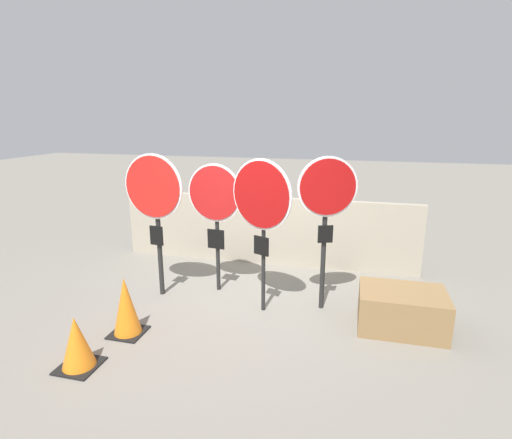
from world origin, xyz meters
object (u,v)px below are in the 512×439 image
storage_crate (402,310)px  stop_sign_0 (154,197)px  traffic_cone_1 (77,343)px  traffic_cone_0 (126,306)px  stop_sign_2 (261,203)px  stop_sign_3 (327,201)px  stop_sign_1 (215,202)px

storage_crate → stop_sign_0: bearing=177.9°
traffic_cone_1 → storage_crate: size_ratio=0.56×
traffic_cone_0 → stop_sign_2: bearing=33.5°
stop_sign_3 → storage_crate: bearing=-34.1°
traffic_cone_1 → storage_crate: bearing=26.4°
traffic_cone_1 → stop_sign_2: bearing=46.8°
stop_sign_1 → stop_sign_3: (1.68, -0.22, 0.14)m
stop_sign_0 → stop_sign_1: size_ratio=1.08×
stop_sign_0 → storage_crate: bearing=4.3°
stop_sign_2 → storage_crate: 2.31m
traffic_cone_0 → storage_crate: 3.54m
stop_sign_0 → stop_sign_3: size_ratio=1.00×
traffic_cone_0 → stop_sign_1: bearing=65.7°
stop_sign_2 → traffic_cone_0: (-1.51, -1.00, -1.21)m
stop_sign_1 → storage_crate: 3.01m
stop_sign_0 → stop_sign_1: bearing=31.4°
stop_sign_2 → traffic_cone_0: stop_sign_2 is taller
stop_sign_3 → stop_sign_1: bearing=153.2°
stop_sign_1 → storage_crate: bearing=-3.6°
stop_sign_2 → storage_crate: size_ratio=2.00×
stop_sign_3 → traffic_cone_0: size_ratio=2.87×
stop_sign_0 → stop_sign_1: stop_sign_0 is taller
stop_sign_3 → storage_crate: size_ratio=2.02×
stop_sign_0 → stop_sign_3: stop_sign_3 is taller
stop_sign_2 → stop_sign_3: 0.88m
stop_sign_0 → storage_crate: (3.52, -0.13, -1.29)m
stop_sign_2 → traffic_cone_1: size_ratio=3.58×
traffic_cone_0 → traffic_cone_1: traffic_cone_0 is taller
stop_sign_2 → stop_sign_3: bearing=41.4°
stop_sign_1 → stop_sign_0: bearing=-148.2°
stop_sign_1 → stop_sign_3: bearing=-0.8°
stop_sign_1 → traffic_cone_0: stop_sign_1 is taller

